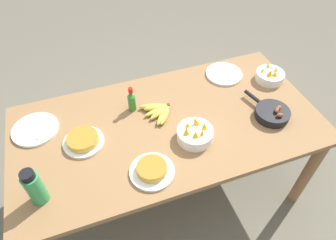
{
  "coord_description": "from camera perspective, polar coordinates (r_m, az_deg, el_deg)",
  "views": [
    {
      "loc": [
        -0.4,
        -1.11,
        2.02
      ],
      "look_at": [
        0.0,
        0.0,
        0.75
      ],
      "focal_mm": 32.0,
      "sensor_mm": 36.0,
      "label": 1
    }
  ],
  "objects": [
    {
      "name": "ground_plane",
      "position": [
        2.34,
        -0.0,
        -12.64
      ],
      "size": [
        14.0,
        14.0,
        0.0
      ],
      "primitive_type": "plane",
      "color": "#666051"
    },
    {
      "name": "dining_table",
      "position": [
        1.82,
        -0.0,
        -2.49
      ],
      "size": [
        1.8,
        0.91,
        0.72
      ],
      "color": "olive",
      "rests_on": "ground_plane"
    },
    {
      "name": "banana_bunch",
      "position": [
        1.8,
        -1.61,
        1.7
      ],
      "size": [
        0.2,
        0.21,
        0.04
      ],
      "color": "gold",
      "rests_on": "dining_table"
    },
    {
      "name": "skillet",
      "position": [
        1.88,
        19.14,
        1.29
      ],
      "size": [
        0.2,
        0.33,
        0.08
      ],
      "rotation": [
        0.0,
        0.0,
        1.82
      ],
      "color": "black",
      "rests_on": "dining_table"
    },
    {
      "name": "frittata_plate_center",
      "position": [
        1.71,
        -15.87,
        -3.76
      ],
      "size": [
        0.22,
        0.22,
        0.05
      ],
      "color": "white",
      "rests_on": "dining_table"
    },
    {
      "name": "frittata_plate_side",
      "position": [
        1.53,
        -3.1,
        -9.48
      ],
      "size": [
        0.23,
        0.23,
        0.05
      ],
      "color": "white",
      "rests_on": "dining_table"
    },
    {
      "name": "empty_plate_near_front",
      "position": [
        2.12,
        10.62,
        8.6
      ],
      "size": [
        0.25,
        0.25,
        0.02
      ],
      "color": "white",
      "rests_on": "dining_table"
    },
    {
      "name": "empty_plate_far_left",
      "position": [
        1.88,
        -23.96,
        -1.63
      ],
      "size": [
        0.26,
        0.26,
        0.02
      ],
      "color": "white",
      "rests_on": "dining_table"
    },
    {
      "name": "fruit_bowl_mango",
      "position": [
        2.14,
        18.81,
        7.99
      ],
      "size": [
        0.19,
        0.19,
        0.11
      ],
      "color": "white",
      "rests_on": "dining_table"
    },
    {
      "name": "fruit_bowl_citrus",
      "position": [
        1.66,
        5.16,
        -2.62
      ],
      "size": [
        0.2,
        0.2,
        0.12
      ],
      "color": "white",
      "rests_on": "dining_table"
    },
    {
      "name": "water_bottle",
      "position": [
        1.51,
        -24.06,
        -11.62
      ],
      "size": [
        0.08,
        0.08,
        0.22
      ],
      "color": "#2D9351",
      "rests_on": "dining_table"
    },
    {
      "name": "hot_sauce_bottle",
      "position": [
        1.8,
        -6.94,
        3.74
      ],
      "size": [
        0.05,
        0.05,
        0.17
      ],
      "color": "#337F2D",
      "rests_on": "dining_table"
    }
  ]
}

